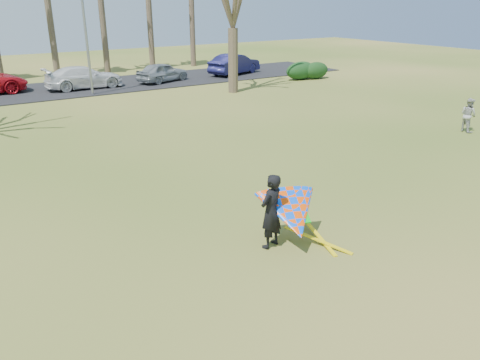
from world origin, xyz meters
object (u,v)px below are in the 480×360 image
car_3 (84,77)px  car_4 (162,72)px  kite_flyer (289,214)px  car_5 (235,64)px  streetlight (87,21)px  pedestrian_a (468,115)px

car_3 → car_4: size_ratio=1.25×
car_4 → kite_flyer: (-7.65, -24.02, 0.11)m
car_5 → streetlight: bearing=80.4°
kite_flyer → car_4: bearing=72.3°
streetlight → pedestrian_a: streetlight is taller
car_3 → pedestrian_a: bearing=-151.2°
streetlight → car_3: (0.07, 2.40, -3.67)m
car_3 → kite_flyer: size_ratio=2.11×
kite_flyer → car_5: bearing=59.9°
pedestrian_a → kite_flyer: kite_flyer is taller
pedestrian_a → car_4: bearing=27.7°
streetlight → car_4: streetlight is taller
car_3 → pedestrian_a: size_ratio=3.29×
kite_flyer → streetlight: bearing=84.7°
streetlight → car_4: size_ratio=1.98×
pedestrian_a → car_3: bearing=40.5°
car_4 → car_5: size_ratio=0.84×
streetlight → pedestrian_a: size_ratio=5.22×
kite_flyer → car_3: bearing=85.0°
car_3 → kite_flyer: (-2.12, -24.39, 0.07)m
car_4 → pedestrian_a: bearing=176.6°
streetlight → kite_flyer: (-2.05, -21.99, -3.61)m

